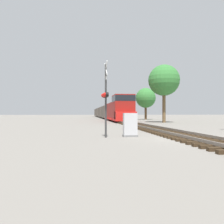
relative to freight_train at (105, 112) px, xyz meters
name	(u,v)px	position (x,y,z in m)	size (l,w,h in m)	color
ground_plane	(191,139)	(0.00, -54.57, -1.81)	(400.00, 400.00, 0.00)	slate
rail_track_bed	(191,137)	(0.00, -54.57, -1.68)	(2.60, 160.00, 0.31)	#382819
freight_train	(105,112)	(0.00, 0.00, 0.00)	(3.16, 73.72, 4.39)	maroon
crossing_signal_near	(105,96)	(-4.81, -53.17, 0.74)	(0.39, 1.01, 4.65)	#333333
relay_cabinet	(130,125)	(-3.19, -52.83, -1.08)	(0.93, 0.55, 1.50)	slate
tree_far_right	(164,81)	(6.46, -33.07, 4.88)	(4.94, 4.94, 9.21)	brown
tree_mid_background	(146,98)	(8.16, -16.65, 3.25)	(4.65, 4.65, 7.42)	brown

